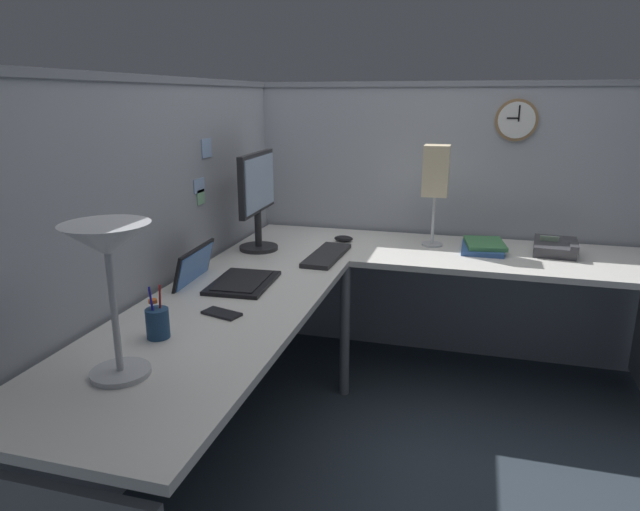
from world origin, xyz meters
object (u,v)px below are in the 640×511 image
Objects in this scene: monitor at (257,194)px; pen_cup at (158,323)px; office_phone at (557,248)px; cell_phone at (222,313)px; laptop at (221,277)px; computer_mouse at (344,239)px; book_stack at (484,246)px; wall_clock at (516,120)px; keyboard at (327,255)px; desk_lamp_dome at (108,253)px; desk_lamp_paper at (436,174)px.

pen_cup is (-1.12, -0.09, -0.24)m from monitor.
cell_phone is at bearing 132.75° from office_phone.
laptop reaches higher than computer_mouse.
book_stack is 1.35× the size of wall_clock.
computer_mouse reaches higher than keyboard.
laptop is 1.38m from book_stack.
keyboard is 4.13× the size of computer_mouse.
book_stack is at bearing -36.20° from pen_cup.
desk_lamp_dome is at bearing 149.11° from book_stack.
pen_cup is 0.34× the size of desk_lamp_paper.
monitor is at bearing 101.31° from office_phone.
desk_lamp_dome reaches higher than cell_phone.
desk_lamp_dome is (-1.38, -0.12, 0.07)m from monitor.
desk_lamp_dome is 3.09× the size of cell_phone.
desk_lamp_dome is 2.18m from office_phone.
desk_lamp_paper reaches higher than desk_lamp_dome.
monitor is 4.81× the size of computer_mouse.
laptop is 1.25m from desk_lamp_paper.
book_stack is (0.35, -0.75, 0.01)m from keyboard.
pen_cup is at bearing 167.91° from computer_mouse.
cell_phone is 1.74m from office_phone.
computer_mouse is 0.47× the size of office_phone.
desk_lamp_paper is (1.71, -0.74, 0.02)m from desk_lamp_dome.
wall_clock reaches higher than book_stack.
desk_lamp_paper reaches higher than monitor.
keyboard is 1.45× the size of book_stack.
monitor is 0.55m from computer_mouse.
computer_mouse is at bearing 95.47° from desk_lamp_paper.
book_stack is (0.02, -0.74, 0.00)m from computer_mouse.
book_stack is (0.85, -1.08, -0.00)m from laptop.
monitor reaches higher than desk_lamp_dome.
laptop is 0.90m from desk_lamp_dome.
computer_mouse is at bearing -22.35° from laptop.
laptop is 1.34× the size of book_stack.
laptop is 0.75× the size of desk_lamp_paper.
desk_lamp_dome reaches higher than book_stack.
laptop is at bearing -175.36° from monitor.
desk_lamp_paper is at bearing -42.99° from laptop.
wall_clock is (1.14, -1.20, 0.62)m from laptop.
desk_lamp_paper is at bearing -84.53° from computer_mouse.
book_stack is (1.68, -1.01, -0.34)m from desk_lamp_dome.
keyboard is 2.39× the size of pen_cup.
office_phone is at bearing -89.18° from computer_mouse.
desk_lamp_paper reaches higher than office_phone.
pen_cup is at bearing 135.55° from office_phone.
wall_clock reaches higher than keyboard.
wall_clock is at bearing -22.28° from book_stack.
keyboard is at bearing -10.92° from desk_lamp_dome.
desk_lamp_paper is 2.41× the size of wall_clock.
office_phone is at bearing -38.96° from desk_lamp_dome.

